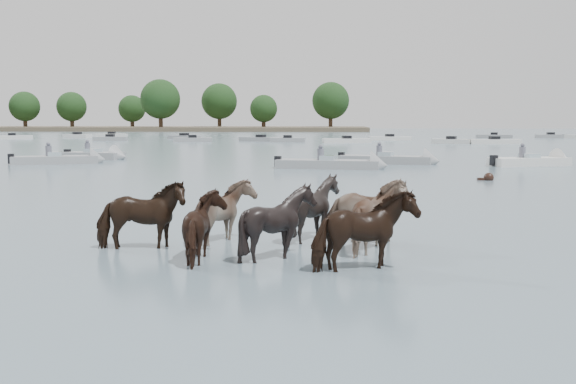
{
  "coord_description": "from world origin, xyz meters",
  "views": [
    {
      "loc": [
        1.61,
        -11.68,
        2.65
      ],
      "look_at": [
        0.66,
        2.25,
        1.1
      ],
      "focal_mm": 40.36,
      "sensor_mm": 36.0,
      "label": 1
    }
  ],
  "objects": [
    {
      "name": "ground",
      "position": [
        0.0,
        0.0,
        0.0
      ],
      "size": [
        400.0,
        400.0,
        0.0
      ],
      "primitive_type": "plane",
      "color": "slate",
      "rests_on": "ground"
    },
    {
      "name": "shoreline",
      "position": [
        -70.0,
        150.0,
        0.5
      ],
      "size": [
        160.0,
        30.0,
        1.0
      ],
      "primitive_type": "cube",
      "color": "#4C4233",
      "rests_on": "ground"
    },
    {
      "name": "pony_herd",
      "position": [
        0.71,
        1.27,
        0.64
      ],
      "size": [
        6.61,
        4.49,
        1.58
      ],
      "color": "black",
      "rests_on": "ground"
    },
    {
      "name": "swimming_pony",
      "position": [
        8.51,
        17.43,
        0.1
      ],
      "size": [
        0.72,
        0.44,
        0.44
      ],
      "color": "black",
      "rests_on": "ground"
    },
    {
      "name": "motorboat_a",
      "position": [
        -14.61,
        27.1,
        0.23
      ],
      "size": [
        5.66,
        3.48,
        1.92
      ],
      "rotation": [
        0.0,
        0.0,
        0.37
      ],
      "color": "gray",
      "rests_on": "ground"
    },
    {
      "name": "motorboat_b",
      "position": [
        2.17,
        23.91,
        0.22
      ],
      "size": [
        6.36,
        2.48,
        1.92
      ],
      "rotation": [
        0.0,
        0.0,
        -0.15
      ],
      "color": "gray",
      "rests_on": "ground"
    },
    {
      "name": "motorboat_c",
      "position": [
        5.67,
        28.17,
        0.22
      ],
      "size": [
        6.29,
        3.23,
        1.92
      ],
      "rotation": [
        0.0,
        0.0,
        -0.28
      ],
      "color": "gray",
      "rests_on": "ground"
    },
    {
      "name": "motorboat_d",
      "position": [
        13.82,
        27.22,
        0.23
      ],
      "size": [
        5.33,
        3.11,
        1.92
      ],
      "rotation": [
        0.0,
        0.0,
        0.32
      ],
      "color": "silver",
      "rests_on": "ground"
    },
    {
      "name": "motorboat_f",
      "position": [
        -14.03,
        31.41,
        0.23
      ],
      "size": [
        4.89,
        2.63,
        1.92
      ],
      "rotation": [
        0.0,
        0.0,
        -0.23
      ],
      "color": "gray",
      "rests_on": "ground"
    },
    {
      "name": "distant_flotilla",
      "position": [
        1.15,
        76.16,
        0.26
      ],
      "size": [
        110.02,
        29.7,
        0.93
      ],
      "color": "gray",
      "rests_on": "ground"
    },
    {
      "name": "treeline",
      "position": [
        -70.42,
        149.28,
        7.04
      ],
      "size": [
        148.58,
        24.06,
        12.4
      ],
      "color": "#382619",
      "rests_on": "ground"
    }
  ]
}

